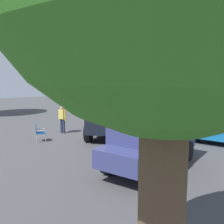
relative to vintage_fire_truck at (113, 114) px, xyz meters
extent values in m
plane|color=#424244|center=(-0.80, -0.54, -1.20)|extent=(60.00, 60.00, 0.00)
cylinder|color=black|center=(0.19, 1.81, -0.68)|extent=(0.91, 1.01, 1.04)
cylinder|color=black|center=(1.74, 0.53, -0.68)|extent=(0.91, 1.01, 1.04)
cylinder|color=black|center=(-2.03, -0.89, -0.68)|extent=(0.91, 1.01, 1.04)
cylinder|color=black|center=(-0.49, -2.17, -0.68)|extent=(0.91, 1.01, 1.04)
cube|color=black|center=(-0.15, -0.18, -0.15)|extent=(4.74, 5.12, 1.10)
cube|color=black|center=(1.67, 2.02, -0.28)|extent=(1.93, 1.81, 0.84)
cube|color=black|center=(0.58, 0.71, 0.75)|extent=(2.55, 2.52, 0.76)
cube|color=#B21914|center=(-1.14, -1.38, 0.60)|extent=(2.59, 2.56, 0.60)
cube|color=silver|center=(1.95, 2.36, -0.28)|extent=(1.19, 1.01, 0.64)
cube|color=silver|center=(2.02, 2.44, -0.70)|extent=(1.85, 1.58, 0.24)
sphere|color=white|center=(1.35, 2.86, -0.20)|extent=(0.37, 0.37, 0.26)
sphere|color=white|center=(2.55, 1.87, -0.20)|extent=(0.37, 0.37, 0.26)
sphere|color=red|center=(0.58, 0.71, 1.25)|extent=(0.39, 0.39, 0.28)
cylinder|color=black|center=(5.59, -2.65, -0.86)|extent=(0.73, 0.51, 0.68)
cylinder|color=black|center=(2.94, -3.83, -0.86)|extent=(0.73, 0.51, 0.68)
cube|color=#196BAD|center=(4.59, -3.99, -0.58)|extent=(4.57, 3.35, 0.64)
cube|color=black|center=(4.32, -4.11, -0.02)|extent=(2.37, 2.20, 0.56)
cylinder|color=black|center=(-2.72, -6.94, -0.80)|extent=(0.85, 0.57, 0.80)
cylinder|color=black|center=(-3.41, -5.32, -0.80)|extent=(0.85, 0.57, 0.80)
cylinder|color=black|center=(0.13, -5.72, -0.80)|extent=(0.85, 0.57, 0.80)
cylinder|color=black|center=(-0.56, -4.10, -0.80)|extent=(0.85, 0.57, 0.80)
cube|color=navy|center=(-0.77, -5.14, -0.25)|extent=(3.23, 2.81, 1.00)
cube|color=navy|center=(-2.51, -5.89, 0.00)|extent=(2.09, 2.25, 1.40)
cube|color=navy|center=(-3.53, -6.33, -0.38)|extent=(1.50, 1.92, 0.64)
cylinder|color=#B7BABF|center=(0.80, -3.34, -0.98)|extent=(0.03, 0.03, 0.44)
cylinder|color=#B7BABF|center=(0.85, -3.78, -0.98)|extent=(0.03, 0.03, 0.44)
cylinder|color=#B7BABF|center=(0.36, -3.39, -0.98)|extent=(0.03, 0.03, 0.44)
cylinder|color=#B7BABF|center=(0.41, -3.83, -0.98)|extent=(0.03, 0.03, 0.44)
cube|color=#1E7F38|center=(0.60, -3.59, -0.74)|extent=(0.53, 0.53, 0.04)
cube|color=#1E7F38|center=(0.36, -3.61, -0.46)|extent=(0.09, 0.48, 0.56)
cube|color=#B7BABF|center=(0.58, -3.35, -0.58)|extent=(0.44, 0.08, 0.03)
cube|color=#B7BABF|center=(0.63, -3.83, -0.58)|extent=(0.44, 0.08, 0.03)
cylinder|color=#B7BABF|center=(-3.90, 0.67, -0.98)|extent=(0.03, 0.03, 0.44)
cylinder|color=#B7BABF|center=(-4.01, 0.24, -0.98)|extent=(0.03, 0.03, 0.44)
cylinder|color=#B7BABF|center=(-4.32, 0.78, -0.98)|extent=(0.03, 0.03, 0.44)
cylinder|color=#B7BABF|center=(-4.43, 0.35, -0.98)|extent=(0.03, 0.03, 0.44)
cube|color=#1959A5|center=(-4.17, 0.51, -0.74)|extent=(0.58, 0.58, 0.04)
cube|color=#1959A5|center=(-4.40, 0.57, -0.46)|extent=(0.16, 0.47, 0.56)
cube|color=#B7BABF|center=(-4.11, 0.74, -0.58)|extent=(0.44, 0.14, 0.03)
cube|color=#B7BABF|center=(-4.22, 0.28, -0.58)|extent=(0.44, 0.14, 0.03)
cylinder|color=#2D334C|center=(-2.45, 1.67, -0.76)|extent=(0.19, 0.19, 0.88)
cylinder|color=#2D334C|center=(-2.52, 1.88, -0.76)|extent=(0.19, 0.19, 0.88)
cube|color=gold|center=(-2.49, 1.77, -0.04)|extent=(0.39, 0.48, 0.56)
cylinder|color=gold|center=(-2.39, 1.52, -0.10)|extent=(0.13, 0.13, 0.60)
cylinder|color=gold|center=(-2.58, 2.03, -0.10)|extent=(0.13, 0.13, 0.60)
sphere|color=tan|center=(-2.49, 1.77, 0.36)|extent=(0.29, 0.29, 0.23)
cylinder|color=brown|center=(-5.80, -10.66, 0.52)|extent=(0.58, 0.58, 3.44)
camera|label=1|loc=(-7.84, -12.84, 2.30)|focal=41.00mm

